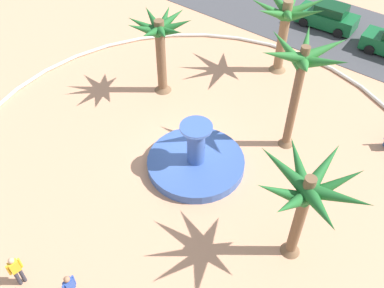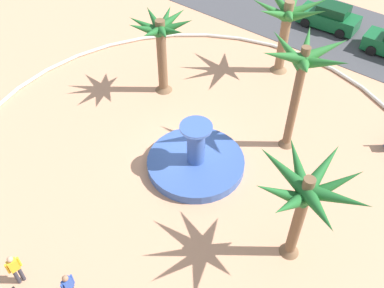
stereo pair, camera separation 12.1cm
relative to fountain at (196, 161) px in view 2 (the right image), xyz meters
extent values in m
plane|color=tan|center=(-0.62, 0.36, -0.35)|extent=(80.00, 80.00, 0.00)
torus|color=silver|center=(-0.62, 0.36, -0.25)|extent=(22.53, 22.53, 0.20)
cube|color=#424247|center=(-0.62, 16.03, -0.33)|extent=(48.00, 8.00, 0.03)
cylinder|color=#38569E|center=(0.00, 0.00, -0.12)|extent=(4.56, 4.56, 0.45)
cylinder|color=#19567F|center=(0.00, 0.00, -0.16)|extent=(4.01, 4.01, 0.34)
cylinder|color=#38569E|center=(0.00, 0.00, 1.09)|extent=(0.82, 0.82, 1.97)
cylinder|color=#3D5FAD|center=(0.00, 0.00, 2.14)|extent=(1.46, 1.46, 0.12)
cylinder|color=brown|center=(2.55, 3.97, 2.43)|extent=(0.40, 0.40, 5.55)
cone|color=brown|center=(2.55, 3.97, -0.10)|extent=(0.76, 0.76, 0.50)
cone|color=#28702D|center=(3.47, 3.97, 4.83)|extent=(2.05, 0.56, 1.26)
cone|color=#28702D|center=(3.08, 4.76, 4.93)|extent=(1.61, 2.03, 1.09)
cone|color=#28702D|center=(2.20, 4.78, 4.74)|extent=(1.31, 2.08, 1.41)
cone|color=#28702D|center=(1.69, 4.10, 4.72)|extent=(2.07, 0.85, 1.45)
cone|color=#28702D|center=(1.96, 3.22, 4.91)|extent=(1.71, 1.97, 1.11)
cone|color=#28702D|center=(3.00, 3.17, 4.82)|extent=(1.49, 2.06, 1.27)
cylinder|color=brown|center=(-1.06, 9.28, 1.85)|extent=(0.54, 0.54, 4.39)
cone|color=brown|center=(-1.06, 9.28, -0.10)|extent=(1.03, 1.03, 0.50)
cone|color=#28702D|center=(-0.06, 9.38, 3.57)|extent=(2.28, 0.79, 1.46)
cone|color=#28702D|center=(-0.34, 10.04, 3.68)|extent=(1.97, 2.03, 1.26)
cone|color=#28702D|center=(-1.27, 10.29, 3.64)|extent=(1.01, 2.33, 1.34)
cone|color=#28702D|center=(-1.90, 8.76, 3.55)|extent=(2.19, 1.65, 1.48)
cone|color=#28702D|center=(-1.40, 8.33, 3.61)|extent=(1.29, 2.31, 1.38)
cone|color=#28702D|center=(-0.48, 8.42, 3.67)|extent=(1.72, 2.20, 1.27)
cylinder|color=brown|center=(5.73, -1.25, 1.84)|extent=(0.42, 0.42, 4.37)
cone|color=brown|center=(5.73, -1.25, -0.10)|extent=(0.79, 0.79, 0.50)
cone|color=#1E6028|center=(6.75, -1.14, 3.73)|extent=(2.25, 0.78, 1.13)
cone|color=#1E6028|center=(6.34, -0.53, 3.53)|extent=(1.81, 2.00, 1.49)
cone|color=#1E6028|center=(5.76, -0.23, 3.72)|extent=(0.60, 2.21, 1.14)
cone|color=#1E6028|center=(5.00, -0.59, 3.62)|extent=(2.00, 1.87, 1.33)
cone|color=#1E6028|center=(4.72, -1.15, 3.71)|extent=(2.24, 0.78, 1.16)
cone|color=#1E6028|center=(5.12, -1.91, 3.47)|extent=(1.84, 1.93, 1.59)
cone|color=#1E6028|center=(5.64, -2.20, 3.55)|extent=(0.77, 2.20, 1.45)
cone|color=#1E6028|center=(6.48, -1.94, 3.71)|extent=(1.99, 1.91, 1.16)
cylinder|color=brown|center=(-5.13, 3.46, 1.82)|extent=(0.51, 0.51, 4.33)
cone|color=brown|center=(-5.13, 3.46, -0.10)|extent=(0.98, 0.98, 0.50)
cone|color=#1E6028|center=(-4.31, 3.37, 3.69)|extent=(1.88, 0.76, 1.11)
cone|color=#1E6028|center=(-4.50, 3.99, 3.69)|extent=(1.76, 1.61, 1.12)
cone|color=#1E6028|center=(-5.03, 4.30, 3.77)|extent=(0.77, 1.88, 0.98)
cone|color=#1E6028|center=(-5.43, 4.21, 3.66)|extent=(1.20, 1.90, 1.16)
cone|color=#1E6028|center=(-5.88, 3.79, 3.70)|extent=(1.90, 1.24, 1.11)
cone|color=#1E6028|center=(-5.84, 3.09, 3.64)|extent=(1.87, 1.34, 1.20)
cone|color=#1E6028|center=(-5.59, 2.81, 3.63)|extent=(1.50, 1.81, 1.22)
cone|color=#1E6028|center=(-4.92, 2.66, 3.70)|extent=(1.00, 1.91, 1.10)
cone|color=#1E6028|center=(-4.47, 2.95, 3.73)|extent=(1.79, 1.56, 1.04)
cylinder|color=#33333D|center=(-1.42, -8.75, 0.08)|extent=(0.14, 0.14, 0.85)
cylinder|color=#33333D|center=(-1.39, -8.58, 0.08)|extent=(0.14, 0.14, 0.85)
cube|color=yellow|center=(-1.41, -8.67, 0.78)|extent=(0.25, 0.37, 0.56)
sphere|color=tan|center=(-1.41, -8.67, 1.18)|extent=(0.22, 0.22, 0.22)
cylinder|color=yellow|center=(-1.44, -8.88, 0.78)|extent=(0.09, 0.09, 0.53)
cylinder|color=yellow|center=(-1.37, -8.45, 0.78)|extent=(0.09, 0.09, 0.53)
cube|color=#2D4CA5|center=(0.67, -7.90, 0.78)|extent=(0.23, 0.36, 0.56)
sphere|color=#9E7051|center=(0.67, -7.90, 1.18)|extent=(0.22, 0.22, 0.22)
cylinder|color=#2D4CA5|center=(0.65, -7.69, 0.78)|extent=(0.09, 0.09, 0.53)
cube|color=#145B2D|center=(-1.14, 15.80, 0.29)|extent=(4.09, 1.93, 0.90)
cube|color=#0C371B|center=(-0.94, 15.81, 1.02)|extent=(2.08, 1.56, 0.60)
cube|color=#333D47|center=(-1.84, 15.76, 0.94)|extent=(0.37, 1.37, 0.51)
cylinder|color=black|center=(-2.33, 14.88, -0.03)|extent=(0.65, 0.26, 0.64)
cylinder|color=black|center=(-2.43, 16.58, -0.03)|extent=(0.65, 0.26, 0.64)
cylinder|color=black|center=(0.15, 15.03, -0.03)|extent=(0.65, 0.26, 0.64)
cylinder|color=black|center=(0.05, 16.72, -0.03)|extent=(0.65, 0.26, 0.64)
cylinder|color=black|center=(2.57, 14.36, -0.03)|extent=(0.65, 0.25, 0.64)
cylinder|color=black|center=(2.48, 16.06, -0.03)|extent=(0.65, 0.25, 0.64)
camera|label=1|loc=(8.39, -10.78, 14.54)|focal=39.95mm
camera|label=2|loc=(8.48, -10.70, 14.54)|focal=39.95mm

